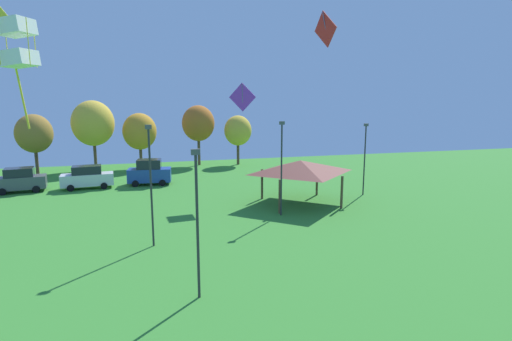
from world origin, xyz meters
TOP-DOWN VIEW (x-y plane):
  - kite_flying_1 at (-8.10, 15.78)m, footprint 0.95×0.94m
  - kite_flying_3 at (3.20, 38.19)m, footprint 2.07×1.41m
  - kite_flying_6 at (2.67, 20.78)m, footprint 0.44×1.53m
  - parked_car_leftmost at (-16.41, 44.93)m, footprint 4.52×2.43m
  - parked_car_second_from_left at (-10.59, 44.89)m, footprint 4.85×2.20m
  - parked_car_third_from_left at (-4.78, 45.14)m, footprint 4.39×2.44m
  - park_pavilion at (7.02, 34.03)m, footprint 6.65×6.06m
  - light_post_0 at (4.38, 31.18)m, footprint 0.36×0.20m
  - light_post_1 at (-4.89, 27.21)m, footprint 0.36×0.20m
  - light_post_2 at (-3.16, 20.27)m, footprint 0.36×0.20m
  - light_post_3 at (13.68, 35.35)m, footprint 0.36×0.20m
  - treeline_tree_1 at (-17.05, 54.11)m, footprint 3.95×3.95m
  - treeline_tree_2 at (-10.97, 55.67)m, footprint 4.93×4.93m
  - treeline_tree_3 at (-5.64, 55.46)m, footprint 4.09×4.09m
  - treeline_tree_4 at (1.72, 56.28)m, footprint 4.21×4.21m
  - treeline_tree_5 at (6.77, 55.35)m, footprint 3.59×3.59m

SIDE VIEW (x-z plane):
  - parked_car_second_from_left at x=-10.59m, z-range -0.01..2.22m
  - parked_car_leftmost at x=-16.41m, z-range -0.01..2.26m
  - parked_car_third_from_left at x=-4.78m, z-range -0.03..2.54m
  - park_pavilion at x=7.02m, z-range 1.28..4.88m
  - light_post_3 at x=13.68m, z-range 0.40..6.81m
  - light_post_2 at x=-3.16m, z-range 0.40..6.87m
  - light_post_0 at x=4.38m, z-range 0.41..7.35m
  - light_post_1 at x=-4.89m, z-range 0.41..7.48m
  - treeline_tree_5 at x=6.77m, z-range 1.24..7.71m
  - treeline_tree_3 at x=-5.64m, z-range 1.18..8.06m
  - treeline_tree_1 at x=-17.05m, z-range 1.26..8.16m
  - treeline_tree_4 at x=1.72m, z-range 1.56..9.35m
  - treeline_tree_2 at x=-10.97m, z-range 1.48..9.90m
  - kite_flying_3 at x=3.20m, z-range 7.45..9.92m
  - kite_flying_1 at x=-8.10m, z-range 8.43..11.18m
  - kite_flying_6 at x=2.67m, z-range 10.69..12.21m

